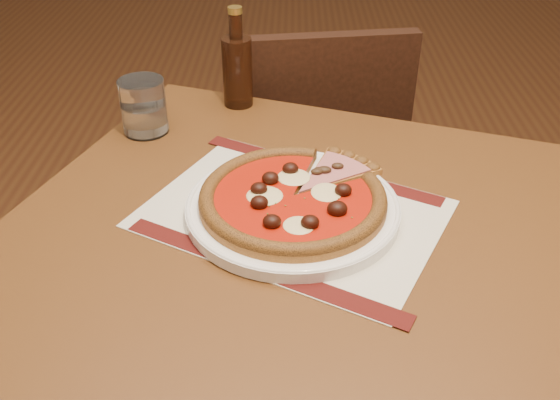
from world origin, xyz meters
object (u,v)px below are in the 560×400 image
object	(u,v)px
plate	(293,208)
bottle	(237,68)
water_glass	(144,106)
table	(280,276)
chair_far	(314,161)
pizza	(293,197)

from	to	relation	value
plate	bottle	distance (m)	0.41
water_glass	bottle	size ratio (longest dim) A/B	0.51
table	plate	distance (m)	0.12
table	plate	bearing A→B (deg)	53.93
chair_far	pizza	xyz separation A→B (m)	(-0.05, -0.60, 0.29)
plate	chair_far	bearing A→B (deg)	84.87
table	chair_far	xyz separation A→B (m)	(0.07, 0.63, -0.16)
water_glass	plate	bearing A→B (deg)	-43.77
plate	pizza	world-z (taller)	pizza
chair_far	bottle	distance (m)	0.44
plate	water_glass	world-z (taller)	water_glass
bottle	table	bearing A→B (deg)	-77.34
chair_far	pizza	world-z (taller)	chair_far
pizza	bottle	world-z (taller)	bottle
chair_far	plate	bearing A→B (deg)	75.98
bottle	pizza	bearing A→B (deg)	-73.90
table	chair_far	world-z (taller)	chair_far
water_glass	bottle	bearing A→B (deg)	36.42
table	pizza	xyz separation A→B (m)	(0.02, 0.03, 0.13)
chair_far	plate	size ratio (longest dim) A/B	2.64
plate	pizza	size ratio (longest dim) A/B	1.15
table	plate	size ratio (longest dim) A/B	3.13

